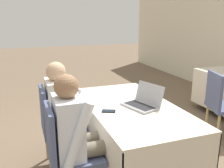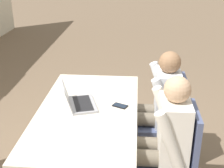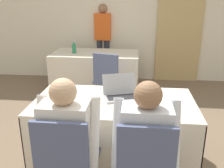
# 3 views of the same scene
# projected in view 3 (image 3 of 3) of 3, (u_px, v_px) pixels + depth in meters

# --- Properties ---
(ground_plane) EXTENTS (24.00, 24.00, 0.00)m
(ground_plane) POSITION_uv_depth(u_px,v_px,m) (114.00, 161.00, 2.75)
(ground_plane) COLOR brown
(wall_back) EXTENTS (12.00, 0.06, 2.70)m
(wall_back) POSITION_uv_depth(u_px,v_px,m) (128.00, 16.00, 5.16)
(wall_back) COLOR beige
(wall_back) RESTS_ON ground_plane
(curtain_panel) EXTENTS (0.91, 0.04, 2.65)m
(curtain_panel) POSITION_uv_depth(u_px,v_px,m) (180.00, 18.00, 5.01)
(curtain_panel) COLOR tan
(curtain_panel) RESTS_ON ground_plane
(conference_table_near) EXTENTS (1.62, 0.86, 0.72)m
(conference_table_near) POSITION_uv_depth(u_px,v_px,m) (114.00, 116.00, 2.57)
(conference_table_near) COLOR beige
(conference_table_near) RESTS_ON ground_plane
(conference_table_far) EXTENTS (1.62, 0.86, 0.72)m
(conference_table_far) POSITION_uv_depth(u_px,v_px,m) (96.00, 61.00, 4.76)
(conference_table_far) COLOR beige
(conference_table_far) RESTS_ON ground_plane
(laptop) EXTENTS (0.43, 0.38, 0.22)m
(laptop) POSITION_uv_depth(u_px,v_px,m) (121.00, 93.00, 2.58)
(laptop) COLOR #99999E
(laptop) RESTS_ON conference_table_near
(cell_phone) EXTENTS (0.12, 0.15, 0.01)m
(cell_phone) POSITION_uv_depth(u_px,v_px,m) (121.00, 112.00, 2.24)
(cell_phone) COLOR black
(cell_phone) RESTS_ON conference_table_near
(paper_beside_laptop) EXTENTS (0.26, 0.33, 0.00)m
(paper_beside_laptop) POSITION_uv_depth(u_px,v_px,m) (173.00, 101.00, 2.51)
(paper_beside_laptop) COLOR white
(paper_beside_laptop) RESTS_ON conference_table_near
(water_bottle) EXTENTS (0.08, 0.08, 0.23)m
(water_bottle) POSITION_uv_depth(u_px,v_px,m) (74.00, 48.00, 4.64)
(water_bottle) COLOR #288456
(water_bottle) RESTS_ON conference_table_far
(chair_near_left) EXTENTS (0.44, 0.44, 0.91)m
(chair_near_left) POSITION_uv_depth(u_px,v_px,m) (67.00, 162.00, 1.92)
(chair_near_left) COLOR tan
(chair_near_left) RESTS_ON ground_plane
(chair_near_right) EXTENTS (0.44, 0.44, 0.91)m
(chair_near_right) POSITION_uv_depth(u_px,v_px,m) (145.00, 167.00, 1.86)
(chair_near_right) COLOR tan
(chair_near_right) RESTS_ON ground_plane
(chair_far_spare) EXTENTS (0.55, 0.55, 0.91)m
(chair_far_spare) POSITION_uv_depth(u_px,v_px,m) (109.00, 78.00, 3.94)
(chair_far_spare) COLOR tan
(chair_far_spare) RESTS_ON ground_plane
(person_checkered_shirt) EXTENTS (0.50, 0.52, 1.17)m
(person_checkered_shirt) POSITION_uv_depth(u_px,v_px,m) (69.00, 136.00, 1.97)
(person_checkered_shirt) COLOR #665B4C
(person_checkered_shirt) RESTS_ON ground_plane
(person_white_shirt) EXTENTS (0.50, 0.52, 1.17)m
(person_white_shirt) POSITION_uv_depth(u_px,v_px,m) (145.00, 141.00, 1.91)
(person_white_shirt) COLOR #665B4C
(person_white_shirt) RESTS_ON ground_plane
(person_red_shirt) EXTENTS (0.35, 0.22, 1.59)m
(person_red_shirt) POSITION_uv_depth(u_px,v_px,m) (103.00, 37.00, 5.33)
(person_red_shirt) COLOR #33333D
(person_red_shirt) RESTS_ON ground_plane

